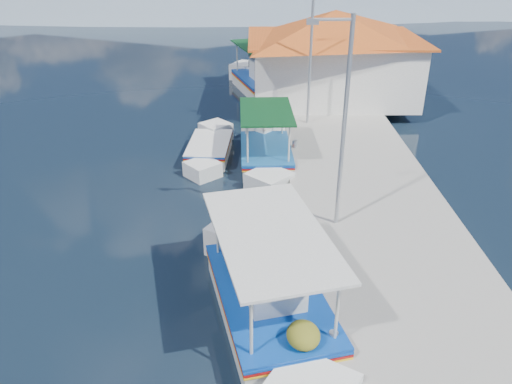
{
  "coord_description": "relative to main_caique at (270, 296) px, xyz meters",
  "views": [
    {
      "loc": [
        2.12,
        -11.0,
        8.25
      ],
      "look_at": [
        2.19,
        2.47,
        1.3
      ],
      "focal_mm": 35.26,
      "sensor_mm": 36.0,
      "label": 1
    }
  ],
  "objects": [
    {
      "name": "caique_far",
      "position": [
        0.11,
        19.39,
        0.03
      ],
      "size": [
        4.0,
        7.93,
        2.9
      ],
      "rotation": [
        0.0,
        0.0,
        -0.3
      ],
      "color": "white",
      "rests_on": "ground"
    },
    {
      "name": "ground",
      "position": [
        -2.51,
        1.46,
        -0.51
      ],
      "size": [
        160.0,
        160.0,
        0.0
      ],
      "primitive_type": "plane",
      "color": "black",
      "rests_on": "ground"
    },
    {
      "name": "bollards",
      "position": [
        1.29,
        6.71,
        0.14
      ],
      "size": [
        0.2,
        17.2,
        0.3
      ],
      "color": "#A5A8AD",
      "rests_on": "quay"
    },
    {
      "name": "caique_blue_hull",
      "position": [
        -2.21,
        9.74,
        -0.24
      ],
      "size": [
        1.82,
        5.46,
        0.97
      ],
      "rotation": [
        0.0,
        0.0,
        0.06
      ],
      "color": "white",
      "rests_on": "ground"
    },
    {
      "name": "main_caique",
      "position": [
        0.0,
        0.0,
        0.0
      ],
      "size": [
        3.55,
        7.76,
        2.63
      ],
      "rotation": [
        0.0,
        0.0,
        -0.24
      ],
      "color": "white",
      "rests_on": "ground"
    },
    {
      "name": "caique_green_canopy",
      "position": [
        0.11,
        9.05,
        -0.14
      ],
      "size": [
        2.09,
        6.56,
        2.45
      ],
      "rotation": [
        0.0,
        0.0,
        -0.03
      ],
      "color": "white",
      "rests_on": "ground"
    },
    {
      "name": "harbor_building",
      "position": [
        3.68,
        16.46,
        2.27
      ],
      "size": [
        10.49,
        10.49,
        4.4
      ],
      "color": "silver",
      "rests_on": "quay"
    },
    {
      "name": "lamp_post_far",
      "position": [
        1.99,
        12.46,
        3.35
      ],
      "size": [
        1.21,
        0.14,
        6.0
      ],
      "color": "#A5A8AD",
      "rests_on": "quay"
    },
    {
      "name": "quay",
      "position": [
        3.39,
        7.46,
        -0.26
      ],
      "size": [
        5.0,
        44.0,
        0.5
      ],
      "primitive_type": "cube",
      "color": "gray",
      "rests_on": "ground"
    },
    {
      "name": "lamp_post_near",
      "position": [
        1.99,
        3.46,
        3.35
      ],
      "size": [
        1.21,
        0.14,
        6.0
      ],
      "color": "#A5A8AD",
      "rests_on": "quay"
    }
  ]
}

